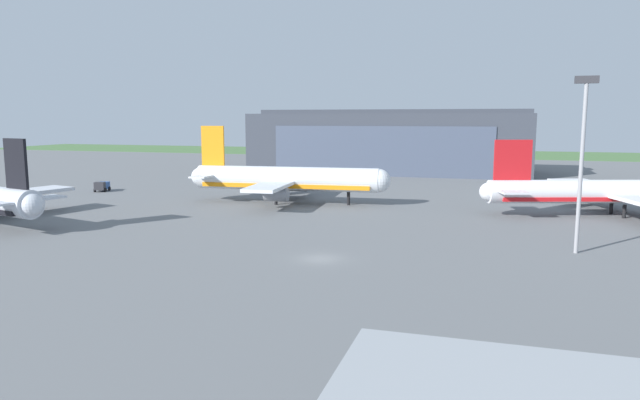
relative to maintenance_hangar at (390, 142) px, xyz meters
The scene contains 7 objects.
ground_plane 103.64m from the maintenance_hangar, 84.18° to the right, with size 440.00×440.00×0.00m, color slate.
grass_field_strip 88.18m from the maintenance_hangar, 83.15° to the left, with size 440.00×56.00×0.08m, color #4B713F.
maintenance_hangar is the anchor object (origin of this frame).
airliner_far_left 79.61m from the maintenance_hangar, 52.96° to the right, with size 44.56×40.97×11.69m.
airliner_far_right 66.16m from the maintenance_hangar, 95.85° to the right, with size 36.18×29.25×13.52m.
pushback_tractor 78.68m from the maintenance_hangar, 128.51° to the right, with size 3.21×4.20×2.05m.
apron_light_mast 99.26m from the maintenance_hangar, 68.11° to the right, with size 2.40×0.50×19.38m.
Camera 1 is at (17.11, -57.00, 14.90)m, focal length 32.08 mm.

